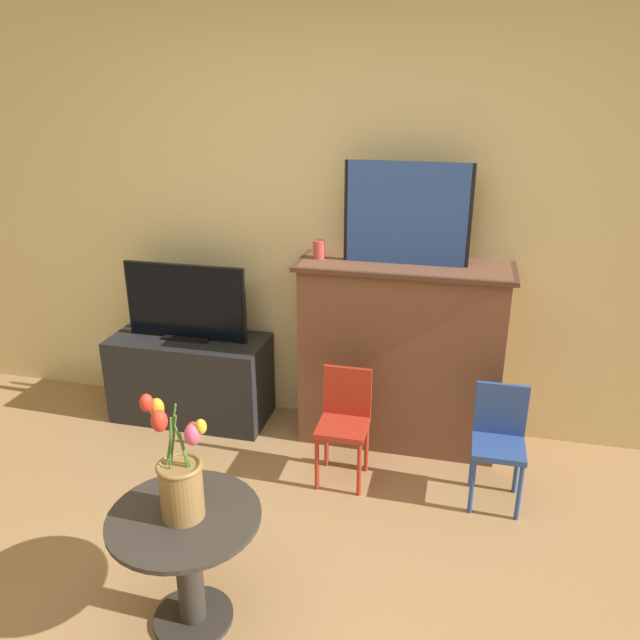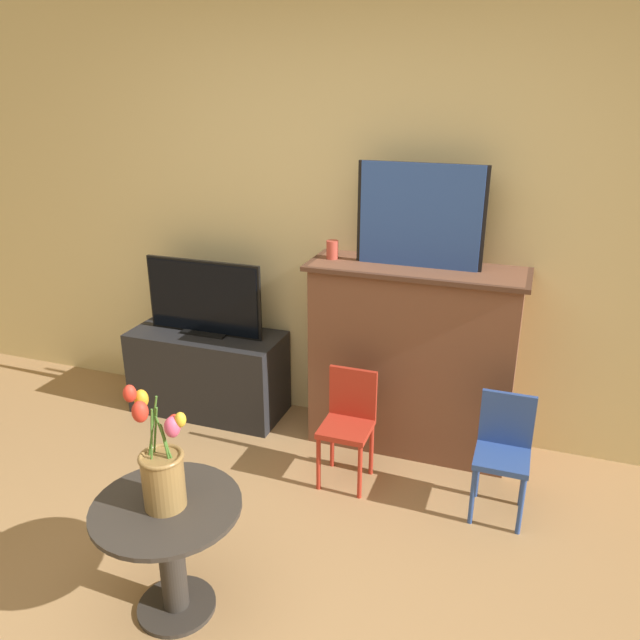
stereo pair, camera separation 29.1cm
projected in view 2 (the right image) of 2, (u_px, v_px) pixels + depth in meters
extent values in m
cube|color=beige|center=(363.00, 209.00, 3.61)|extent=(8.00, 0.06, 2.70)
cube|color=brown|center=(412.00, 359.00, 3.58)|extent=(1.14, 0.38, 1.10)
cube|color=#503123|center=(417.00, 269.00, 3.38)|extent=(1.20, 0.42, 0.02)
cube|color=black|center=(420.00, 216.00, 3.30)|extent=(0.69, 0.02, 0.55)
cube|color=#2D51A8|center=(420.00, 216.00, 3.29)|extent=(0.65, 0.02, 0.55)
cylinder|color=#CC4C3D|center=(332.00, 250.00, 3.52)|extent=(0.07, 0.07, 0.10)
cube|color=#232326|center=(209.00, 372.00, 4.06)|extent=(0.98, 0.43, 0.55)
cube|color=black|center=(206.00, 332.00, 3.96)|extent=(0.30, 0.12, 0.01)
cube|color=black|center=(204.00, 297.00, 3.88)|extent=(0.77, 0.02, 0.48)
cube|color=black|center=(203.00, 298.00, 3.88)|extent=(0.74, 0.02, 0.45)
cylinder|color=#B22D1E|center=(319.00, 464.00, 3.29)|extent=(0.02, 0.02, 0.31)
cylinder|color=#B22D1E|center=(360.00, 472.00, 3.22)|extent=(0.02, 0.02, 0.31)
cylinder|color=#B22D1E|center=(332.00, 442.00, 3.49)|extent=(0.02, 0.02, 0.31)
cylinder|color=#B22D1E|center=(371.00, 449.00, 3.42)|extent=(0.02, 0.02, 0.31)
cube|color=#B22D1E|center=(346.00, 429.00, 3.29)|extent=(0.26, 0.26, 0.03)
cube|color=#B22D1E|center=(353.00, 393.00, 3.34)|extent=(0.26, 0.02, 0.28)
cylinder|color=#2D4C99|center=(472.00, 496.00, 3.03)|extent=(0.02, 0.02, 0.31)
cylinder|color=#2D4C99|center=(521.00, 506.00, 2.96)|extent=(0.02, 0.02, 0.31)
cylinder|color=#2D4C99|center=(478.00, 471.00, 3.23)|extent=(0.02, 0.02, 0.31)
cylinder|color=#2D4C99|center=(523.00, 479.00, 3.16)|extent=(0.02, 0.02, 0.31)
cube|color=#2D4C99|center=(502.00, 458.00, 3.04)|extent=(0.26, 0.26, 0.03)
cube|color=#2D4C99|center=(507.00, 419.00, 3.08)|extent=(0.26, 0.02, 0.28)
cylinder|color=#332D28|center=(177.00, 606.00, 2.59)|extent=(0.32, 0.32, 0.02)
cylinder|color=#332D28|center=(172.00, 560.00, 2.50)|extent=(0.11, 0.11, 0.50)
cylinder|color=#332D28|center=(166.00, 507.00, 2.41)|extent=(0.58, 0.58, 0.02)
cylinder|color=olive|center=(164.00, 481.00, 2.37)|extent=(0.16, 0.16, 0.22)
torus|color=olive|center=(161.00, 457.00, 2.33)|extent=(0.17, 0.17, 0.02)
cylinder|color=#477A2D|center=(155.00, 438.00, 2.32)|extent=(0.07, 0.04, 0.28)
ellipsoid|color=orange|center=(141.00, 399.00, 2.32)|extent=(0.05, 0.05, 0.08)
cylinder|color=#477A2D|center=(167.00, 450.00, 2.31)|extent=(0.04, 0.01, 0.22)
ellipsoid|color=#E0517A|center=(172.00, 427.00, 2.26)|extent=(0.06, 0.06, 0.08)
cylinder|color=#477A2D|center=(168.00, 449.00, 2.32)|extent=(0.03, 0.03, 0.21)
ellipsoid|color=red|center=(175.00, 423.00, 2.30)|extent=(0.05, 0.05, 0.07)
cylinder|color=#477A2D|center=(152.00, 434.00, 2.30)|extent=(0.08, 0.01, 0.33)
ellipsoid|color=red|center=(130.00, 394.00, 2.26)|extent=(0.05, 0.05, 0.07)
cylinder|color=#477A2D|center=(167.00, 446.00, 2.30)|extent=(0.07, 0.02, 0.25)
ellipsoid|color=gold|center=(180.00, 420.00, 2.25)|extent=(0.04, 0.04, 0.06)
cylinder|color=#477A2D|center=(152.00, 444.00, 2.29)|extent=(0.03, 0.03, 0.28)
ellipsoid|color=red|center=(140.00, 412.00, 2.23)|extent=(0.06, 0.06, 0.08)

